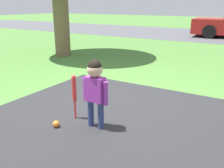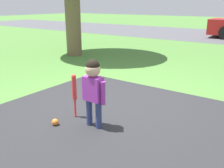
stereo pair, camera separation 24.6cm
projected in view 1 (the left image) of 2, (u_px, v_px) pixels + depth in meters
name	position (u px, v px, depth m)	size (l,w,h in m)	color
ground_plane	(108.00, 99.00, 4.17)	(60.00, 60.00, 0.00)	#477533
street_strip	(217.00, 36.00, 12.57)	(40.00, 6.00, 0.01)	#4C4C51
child	(95.00, 85.00, 3.07)	(0.36, 0.19, 0.89)	navy
baseball_bat	(74.00, 91.00, 3.37)	(0.06, 0.06, 0.63)	red
sports_ball	(56.00, 124.00, 3.22)	(0.09, 0.09, 0.09)	orange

